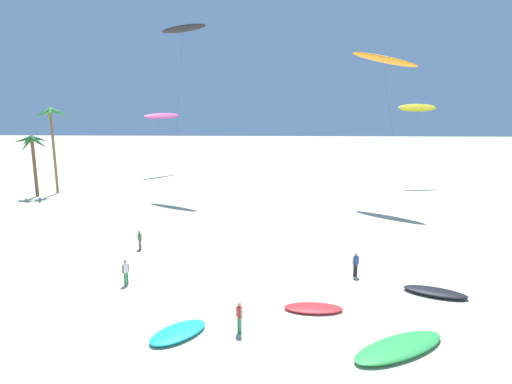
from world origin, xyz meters
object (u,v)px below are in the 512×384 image
Objects in this scene: grounded_kite_1 at (313,308)px; person_near_left at (356,263)px; palm_tree_1 at (51,122)px; flying_kite_0 at (183,29)px; person_far_watcher at (126,271)px; grounded_kite_2 at (435,292)px; person_mid_field at (140,239)px; palm_tree_0 at (32,147)px; grounded_kite_0 at (399,347)px; flying_kite_4 at (383,59)px; grounded_kite_3 at (178,332)px; person_near_right at (239,316)px; flying_kite_2 at (162,116)px; flying_kite_1 at (417,108)px.

grounded_kite_1 is 6.18m from person_near_left.
flying_kite_0 reaches higher than palm_tree_1.
person_far_watcher is (-15.39, -1.95, -0.01)m from person_near_left.
person_mid_field reaches higher than grounded_kite_2.
grounded_kite_0 is at bearing -43.39° from palm_tree_0.
person_near_left is at bearing 92.64° from grounded_kite_0.
grounded_kite_1 is at bearing -109.62° from flying_kite_4.
flying_kite_4 is at bearing 73.81° from person_near_left.
grounded_kite_3 is 3.27m from person_near_right.
person_near_right is at bearing 6.01° from grounded_kite_3.
grounded_kite_0 reaches higher than grounded_kite_1.
person_mid_field is (17.83, -22.26, -8.57)m from palm_tree_1.
palm_tree_1 is at bearing 173.70° from flying_kite_4.
palm_tree_1 is at bearing 133.60° from grounded_kite_0.
flying_kite_4 is 5.30× the size of grounded_kite_1.
flying_kite_2 reaches higher than grounded_kite_0.
flying_kite_2 is 51.00m from person_near_left.
flying_kite_0 is 42.35m from person_near_right.
flying_kite_0 is at bearing 167.11° from flying_kite_4.
person_near_right is at bearing -75.15° from flying_kite_0.
palm_tree_1 is 29.78m from person_mid_field.
flying_kite_2 is at bearing 112.87° from grounded_kite_1.
grounded_kite_2 is at bearing 23.16° from person_near_right.
grounded_kite_3 is at bearing -142.31° from person_near_left.
palm_tree_1 is (1.64, 2.10, 3.08)m from palm_tree_0.
person_near_left is (-6.63, -22.85, -15.67)m from flying_kite_4.
person_near_right reaches higher than person_mid_field.
person_far_watcher reaches higher than person_mid_field.
palm_tree_1 is at bearing 133.71° from grounded_kite_1.
grounded_kite_2 is (21.50, -31.03, -20.69)m from flying_kite_0.
flying_kite_1 is 16.17m from flying_kite_4.
person_far_watcher reaches higher than grounded_kite_3.
flying_kite_4 is 10.47× the size of person_far_watcher.
person_far_watcher is (20.67, -27.23, -5.42)m from palm_tree_0.
flying_kite_0 is 1.18× the size of flying_kite_4.
person_near_left is (-0.43, 9.22, 0.77)m from grounded_kite_0.
person_near_left is at bearing -35.02° from palm_tree_0.
flying_kite_1 is 0.97× the size of flying_kite_2.
person_near_right is 1.00× the size of person_far_watcher.
grounded_kite_1 is (-3.77, 4.09, -0.05)m from grounded_kite_0.
flying_kite_0 is 12.28× the size of person_near_left.
palm_tree_0 is 2.29× the size of grounded_kite_1.
person_near_left reaches higher than person_far_watcher.
person_far_watcher is at bearing 165.21° from grounded_kite_1.
person_far_watcher is (-7.94, 5.91, -0.00)m from person_near_right.
flying_kite_2 is 38.00m from flying_kite_4.
person_near_left is 1.01× the size of person_near_right.
grounded_kite_1 is at bearing -37.74° from person_mid_field.
person_mid_field is 7.17m from person_far_watcher.
grounded_kite_0 is at bearing -40.12° from person_mid_field.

